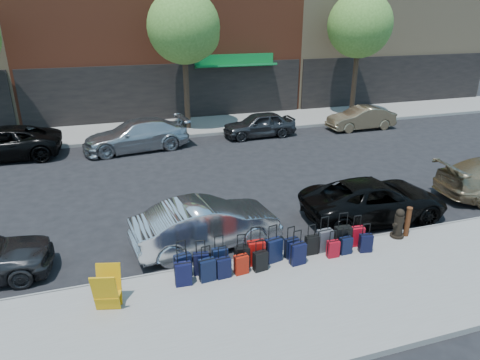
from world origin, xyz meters
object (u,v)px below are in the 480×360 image
object	(u,v)px
suitcase_front_5	(274,250)
car_near_1	(206,224)
tree_center	(186,29)
car_far_3	(361,118)
tree_right	(362,27)
car_far_0	(0,144)
car_near_2	(374,200)
display_rack	(107,289)
fire_hydrant	(399,224)
bollard	(408,221)
car_far_1	(136,135)
car_far_2	(259,125)

from	to	relation	value
suitcase_front_5	car_near_1	size ratio (longest dim) A/B	0.24
tree_center	car_far_3	size ratio (longest dim) A/B	1.88
tree_right	suitcase_front_5	distance (m)	18.85
tree_center	car_far_0	size ratio (longest dim) A/B	1.40
car_near_1	car_far_0	bearing A→B (deg)	27.14
car_near_2	display_rack	bearing A→B (deg)	108.00
fire_hydrant	bollard	world-z (taller)	bollard
bollard	tree_right	bearing A→B (deg)	63.96
display_rack	car_far_1	bearing A→B (deg)	96.68
fire_hydrant	car_far_1	bearing A→B (deg)	101.59
car_near_2	fire_hydrant	bearing A→B (deg)	175.42
suitcase_front_5	display_rack	bearing A→B (deg)	177.00
car_far_3	bollard	bearing A→B (deg)	-26.74
car_far_1	car_far_3	world-z (taller)	car_far_1
fire_hydrant	car_far_2	bearing A→B (deg)	72.00
fire_hydrant	car_near_2	distance (m)	1.53
bollard	car_far_1	world-z (taller)	car_far_1
car_near_1	car_far_3	xyz separation A→B (m)	(11.40, 10.01, -0.06)
car_far_0	car_far_1	size ratio (longest dim) A/B	1.03
car_far_0	car_far_1	bearing A→B (deg)	87.64
fire_hydrant	tree_center	bearing A→B (deg)	84.79
car_far_1	car_far_3	size ratio (longest dim) A/B	1.30
tree_right	car_far_2	distance (m)	9.03
tree_right	bollard	size ratio (longest dim) A/B	7.98
tree_right	car_far_1	world-z (taller)	tree_right
bollard	car_near_2	bearing A→B (deg)	93.40
suitcase_front_5	fire_hydrant	xyz separation A→B (m)	(3.94, 0.11, 0.09)
car_near_1	car_far_2	xyz separation A→B (m)	(5.36, 10.32, -0.03)
suitcase_front_5	car_near_2	distance (m)	4.45
tree_right	car_near_1	size ratio (longest dim) A/B	1.73
car_near_1	suitcase_front_5	bearing A→B (deg)	-144.54
car_far_0	tree_center	bearing A→B (deg)	106.64
bollard	car_near_2	distance (m)	1.55
car_near_1	car_far_3	distance (m)	15.17
car_near_1	car_near_2	size ratio (longest dim) A/B	0.90
display_rack	tree_center	bearing A→B (deg)	86.45
car_near_2	car_far_0	world-z (taller)	car_far_0
car_far_0	car_far_2	bearing A→B (deg)	91.73
suitcase_front_5	car_near_1	xyz separation A→B (m)	(-1.43, 1.56, 0.22)
car_near_2	car_near_1	bearing A→B (deg)	93.38
display_rack	car_far_2	xyz separation A→B (m)	(8.13, 12.54, 0.03)
car_far_1	car_far_3	bearing A→B (deg)	83.39
car_far_0	car_far_1	distance (m)	6.01
tree_right	display_rack	size ratio (longest dim) A/B	7.49
suitcase_front_5	car_near_1	distance (m)	2.13
tree_right	car_near_2	bearing A→B (deg)	-119.05
car_near_1	car_far_0	world-z (taller)	car_far_0
suitcase_front_5	car_far_0	distance (m)	14.66
tree_center	car_near_2	distance (m)	14.00
display_rack	car_far_0	world-z (taller)	car_far_0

